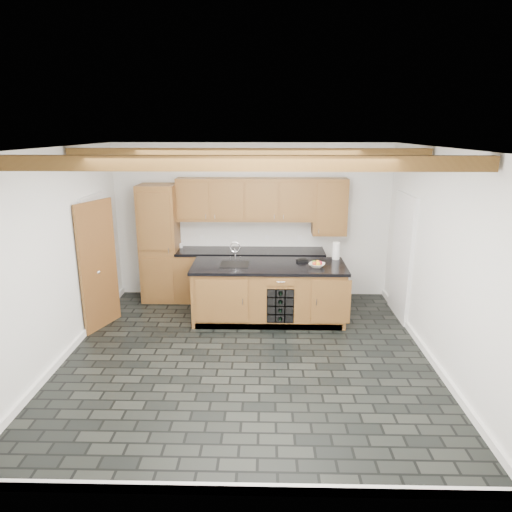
{
  "coord_description": "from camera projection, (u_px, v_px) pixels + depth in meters",
  "views": [
    {
      "loc": [
        0.25,
        -5.7,
        3.01
      ],
      "look_at": [
        0.11,
        0.8,
        1.21
      ],
      "focal_mm": 32.0,
      "sensor_mm": 36.0,
      "label": 1
    }
  ],
  "objects": [
    {
      "name": "island",
      "position": [
        269.0,
        292.0,
        7.4
      ],
      "size": [
        2.48,
        0.96,
        0.93
      ],
      "color": "olive",
      "rests_on": "ground"
    },
    {
      "name": "faucet",
      "position": [
        235.0,
        262.0,
        7.33
      ],
      "size": [
        0.45,
        0.4,
        0.34
      ],
      "color": "black",
      "rests_on": "island"
    },
    {
      "name": "room_shell",
      "position": [
        242.0,
        239.0,
        6.4
      ],
      "size": [
        5.01,
        5.0,
        5.0
      ],
      "color": "white",
      "rests_on": "ground"
    },
    {
      "name": "fruit_bowl",
      "position": [
        317.0,
        265.0,
        7.16
      ],
      "size": [
        0.31,
        0.31,
        0.06
      ],
      "primitive_type": "imported",
      "rotation": [
        0.0,
        0.0,
        -0.31
      ],
      "color": "silver",
      "rests_on": "island"
    },
    {
      "name": "back_cabinetry",
      "position": [
        231.0,
        247.0,
        8.2
      ],
      "size": [
        3.65,
        0.62,
        2.2
      ],
      "color": "olive",
      "rests_on": "ground"
    },
    {
      "name": "mug",
      "position": [
        181.0,
        246.0,
        8.32
      ],
      "size": [
        0.12,
        0.12,
        0.08
      ],
      "primitive_type": "imported",
      "rotation": [
        0.0,
        0.0,
        -0.43
      ],
      "color": "white",
      "rests_on": "back_cabinetry"
    },
    {
      "name": "kitchen_scale",
      "position": [
        302.0,
        260.0,
        7.45
      ],
      "size": [
        0.2,
        0.15,
        0.05
      ],
      "rotation": [
        0.0,
        0.0,
        0.3
      ],
      "color": "black",
      "rests_on": "island"
    },
    {
      "name": "fruit_cluster",
      "position": [
        317.0,
        263.0,
        7.15
      ],
      "size": [
        0.16,
        0.17,
        0.07
      ],
      "color": "#B0172B",
      "rests_on": "fruit_bowl"
    },
    {
      "name": "ground",
      "position": [
        247.0,
        356.0,
        6.3
      ],
      "size": [
        5.0,
        5.0,
        0.0
      ],
      "primitive_type": "plane",
      "color": "black",
      "rests_on": "ground"
    },
    {
      "name": "paper_towel",
      "position": [
        336.0,
        251.0,
        7.57
      ],
      "size": [
        0.12,
        0.12,
        0.28
      ],
      "primitive_type": "cylinder",
      "color": "white",
      "rests_on": "island"
    }
  ]
}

